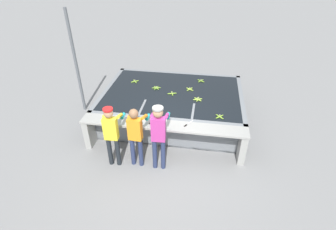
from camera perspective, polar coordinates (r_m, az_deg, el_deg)
The scene contains 16 objects.
ground_plane at distance 6.82m, azimuth -1.44°, elevation -9.22°, with size 80.00×80.00×0.00m, color gray.
wash_tank at distance 8.11m, azimuth 0.97°, elevation 2.21°, with size 4.16×2.99×0.88m.
work_ledge at distance 6.60m, azimuth -1.16°, elevation -3.93°, with size 4.16×0.45×0.88m.
worker_0 at distance 6.19m, azimuth -12.20°, elevation -3.49°, with size 0.42×0.72×1.61m.
worker_1 at distance 6.10m, azimuth -7.04°, elevation -3.79°, with size 0.43×0.72×1.60m.
worker_2 at distance 5.91m, azimuth -2.06°, elevation -3.71°, with size 0.42×0.73×1.72m.
banana_bunch_floating_0 at distance 8.11m, azimuth -2.56°, elevation 5.93°, with size 0.28×0.28×0.08m.
banana_bunch_floating_1 at distance 8.06m, azimuth 4.76°, elevation 5.64°, with size 0.25×0.25×0.08m.
banana_bunch_floating_2 at distance 8.59m, azimuth -7.22°, elevation 7.28°, with size 0.24×0.24×0.08m.
banana_bunch_floating_3 at distance 6.83m, azimuth 11.18°, elevation -0.34°, with size 0.22×0.22×0.08m.
banana_bunch_floating_4 at distance 8.62m, azimuth 7.17°, elevation 7.40°, with size 0.25×0.25×0.08m.
banana_bunch_floating_5 at distance 7.78m, azimuth 0.88°, elevation 4.72°, with size 0.28×0.28×0.08m.
banana_bunch_floating_6 at distance 7.53m, azimuth 6.50°, elevation 3.43°, with size 0.28×0.28×0.08m.
knife_0 at distance 6.45m, azimuth 4.23°, elevation -2.03°, with size 0.21×0.31×0.02m.
knife_1 at distance 6.53m, azimuth -3.41°, elevation -1.49°, with size 0.23×0.30×0.02m.
support_post_left at distance 8.47m, azimuth -19.40°, elevation 10.50°, with size 0.09×0.09×3.20m.
Camera 1 is at (0.96, -4.97, 4.57)m, focal length 28.00 mm.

